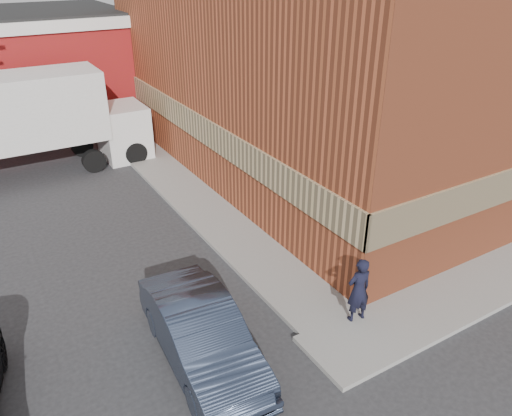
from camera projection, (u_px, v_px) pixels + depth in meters
ground at (310, 333)px, 11.81m from camera, size 90.00×90.00×0.00m
brick_building at (352, 43)px, 20.40m from camera, size 14.25×18.25×9.36m
sidewalk_west at (181, 188)px, 18.92m from camera, size 1.80×18.00×0.12m
man at (359, 290)px, 11.72m from camera, size 0.66×0.47×1.70m
sedan at (202, 335)px, 10.70m from camera, size 1.80×4.50×1.45m
box_truck at (42, 116)px, 19.52m from camera, size 8.07×2.54×3.97m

